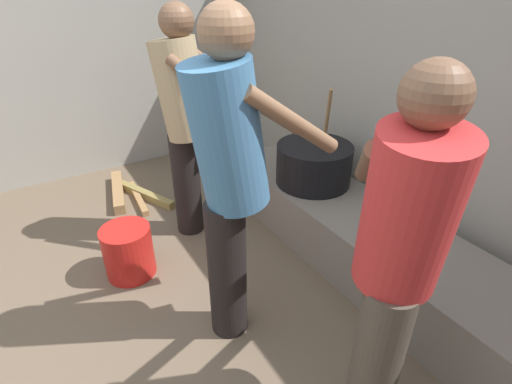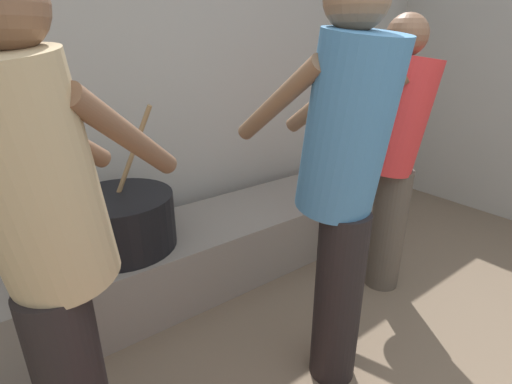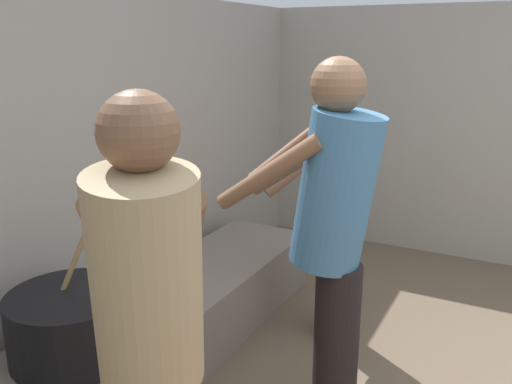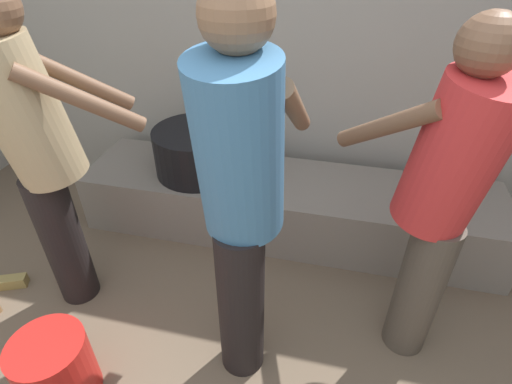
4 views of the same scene
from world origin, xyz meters
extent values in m
cube|color=#9E998E|center=(0.00, 2.39, 1.00)|extent=(5.23, 0.20, 1.99)
cube|color=slate|center=(0.06, 1.87, 0.19)|extent=(2.65, 0.60, 0.39)
cylinder|color=black|center=(-0.54, 1.87, 0.53)|extent=(0.54, 0.54, 0.29)
cylinder|color=#937047|center=(-0.44, 1.87, 0.88)|extent=(0.22, 0.17, 0.51)
cylinder|color=tan|center=(-0.96, 1.08, 1.09)|extent=(0.49, 0.47, 0.66)
cylinder|color=brown|center=(-0.69, 1.12, 1.15)|extent=(0.42, 0.34, 0.36)
cylinder|color=brown|center=(-0.86, 1.33, 1.15)|extent=(0.42, 0.34, 0.36)
cylinder|color=black|center=(0.02, 0.87, 0.40)|extent=(0.20, 0.20, 0.80)
cylinder|color=teal|center=(0.02, 0.90, 1.13)|extent=(0.32, 0.40, 0.68)
cylinder|color=brown|center=(0.16, 1.13, 1.20)|extent=(0.09, 0.49, 0.37)
cylinder|color=brown|center=(-0.11, 1.15, 1.20)|extent=(0.09, 0.49, 0.37)
cylinder|color=#4C4238|center=(0.78, 1.15, 0.37)|extent=(0.20, 0.20, 0.75)
cylinder|color=red|center=(0.76, 1.17, 1.05)|extent=(0.48, 0.48, 0.64)
sphere|color=brown|center=(0.75, 1.18, 1.44)|extent=(0.21, 0.21, 0.21)
cylinder|color=brown|center=(0.69, 1.43, 1.11)|extent=(0.37, 0.37, 0.35)
cylinder|color=brown|center=(0.50, 1.24, 1.11)|extent=(0.37, 0.37, 0.35)
camera|label=1|loc=(1.41, 0.18, 1.74)|focal=27.29mm
camera|label=2|loc=(-1.06, 0.01, 1.42)|focal=26.79mm
camera|label=3|loc=(-2.00, 0.20, 1.71)|focal=37.58mm
camera|label=4|loc=(0.34, -0.22, 1.77)|focal=27.98mm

